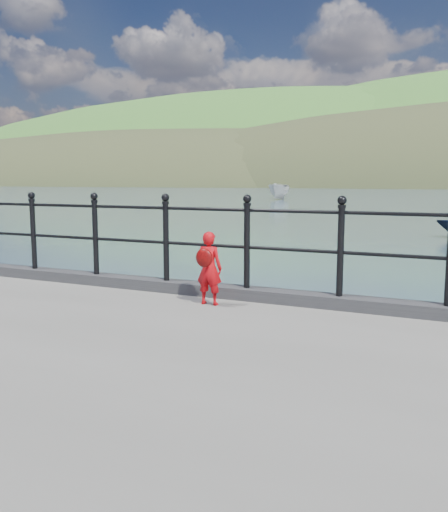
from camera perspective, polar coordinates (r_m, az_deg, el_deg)
The scene contains 5 objects.
ground at distance 7.67m, azimuth -1.43°, elevation -11.21°, with size 600.00×600.00×0.00m, color #2D4251.
kerb at distance 7.26m, azimuth -1.98°, elevation -3.53°, with size 60.00×0.30×0.15m, color #28282B.
railing at distance 7.15m, azimuth -2.01°, elevation 2.37°, with size 18.11×0.11×1.20m.
child at distance 6.62m, azimuth -1.62°, elevation -1.21°, with size 0.34×0.30×0.91m.
launch_white at distance 70.33m, azimuth 5.85°, elevation 6.78°, with size 2.06×5.47×2.11m, color silver.
Camera 1 is at (3.24, -6.48, 2.53)m, focal length 38.00 mm.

